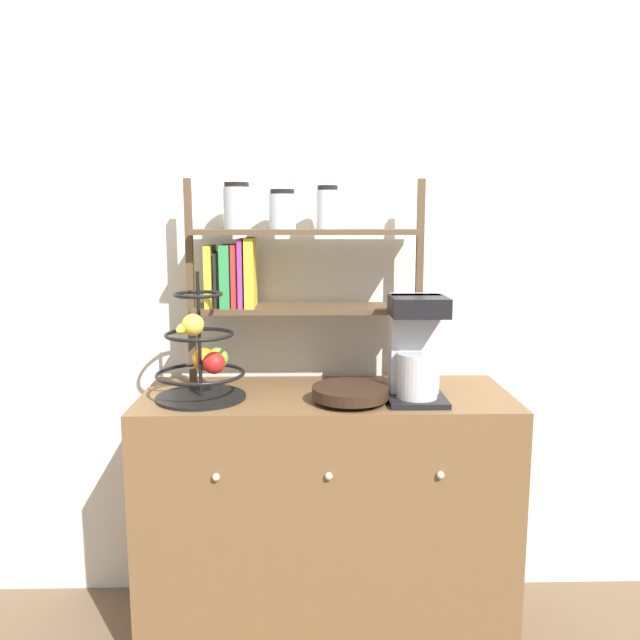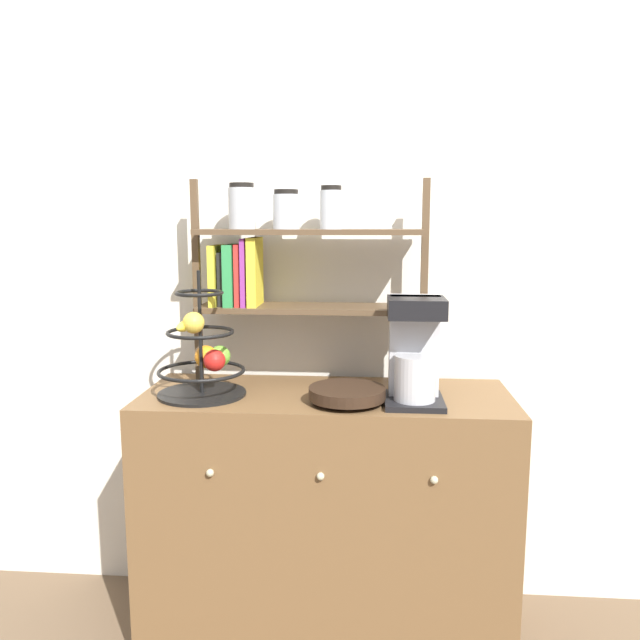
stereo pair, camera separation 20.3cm
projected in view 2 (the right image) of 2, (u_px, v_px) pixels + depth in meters
wall_back at (332, 254)px, 2.28m from camera, size 7.00×0.05×2.60m
sideboard at (326, 514)px, 2.14m from camera, size 1.22×0.49×0.85m
coffee_maker at (415, 351)px, 1.95m from camera, size 0.18×0.20×0.34m
fruit_stand at (203, 356)px, 2.04m from camera, size 0.29×0.29×0.41m
wooden_bowl at (347, 394)px, 1.96m from camera, size 0.24×0.24×0.05m
shelf_hutch at (279, 258)px, 2.13m from camera, size 0.81×0.20×0.71m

